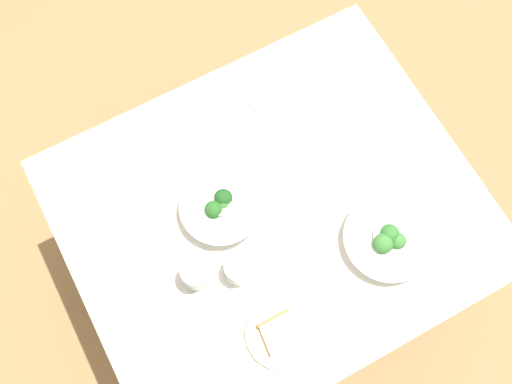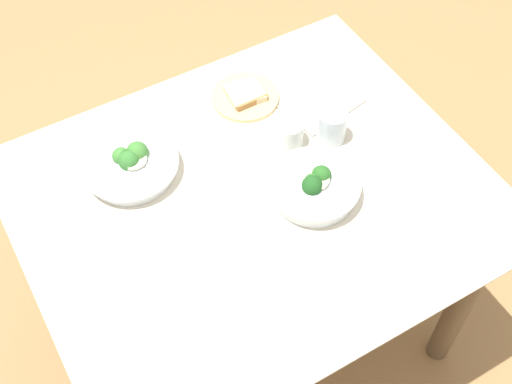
% 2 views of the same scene
% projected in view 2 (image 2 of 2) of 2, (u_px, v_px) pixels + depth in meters
% --- Properties ---
extents(ground_plane, '(6.00, 6.00, 0.00)m').
position_uv_depth(ground_plane, '(255.00, 324.00, 2.36)').
color(ground_plane, '#9E7547').
extents(dining_table, '(1.18, 1.00, 0.75)m').
position_uv_depth(dining_table, '(255.00, 222.00, 1.86)').
color(dining_table, beige).
rests_on(dining_table, ground_plane).
extents(broccoli_bowl_far, '(0.26, 0.26, 0.08)m').
position_uv_depth(broccoli_bowl_far, '(130.00, 164.00, 1.79)').
color(broccoli_bowl_far, white).
rests_on(broccoli_bowl_far, dining_table).
extents(broccoli_bowl_near, '(0.24, 0.24, 0.09)m').
position_uv_depth(broccoli_bowl_near, '(314.00, 187.00, 1.74)').
color(broccoli_bowl_near, white).
rests_on(broccoli_bowl_near, dining_table).
extents(bread_side_plate, '(0.20, 0.20, 0.03)m').
position_uv_depth(bread_side_plate, '(245.00, 96.00, 1.97)').
color(bread_side_plate, '#D6B27A').
rests_on(bread_side_plate, dining_table).
extents(water_glass_center, '(0.08, 0.08, 0.08)m').
position_uv_depth(water_glass_center, '(288.00, 133.00, 1.85)').
color(water_glass_center, silver).
rests_on(water_glass_center, dining_table).
extents(water_glass_side, '(0.08, 0.08, 0.10)m').
position_uv_depth(water_glass_side, '(332.00, 125.00, 1.85)').
color(water_glass_side, silver).
rests_on(water_glass_side, dining_table).
extents(fork_by_far_bowl, '(0.06, 0.11, 0.00)m').
position_uv_depth(fork_by_far_bowl, '(283.00, 312.00, 1.56)').
color(fork_by_far_bowl, '#B7B7BC').
rests_on(fork_by_far_bowl, dining_table).
extents(fork_by_near_bowl, '(0.10, 0.04, 0.00)m').
position_uv_depth(fork_by_near_bowl, '(243.00, 163.00, 1.83)').
color(fork_by_near_bowl, '#B7B7BC').
rests_on(fork_by_near_bowl, dining_table).
extents(table_knife_left, '(0.16, 0.14, 0.00)m').
position_uv_depth(table_knife_left, '(126.00, 294.00, 1.59)').
color(table_knife_left, '#B7B7BC').
rests_on(table_knife_left, dining_table).
extents(table_knife_right, '(0.18, 0.08, 0.00)m').
position_uv_depth(table_knife_right, '(68.00, 149.00, 1.86)').
color(table_knife_right, '#B7B7BC').
rests_on(table_knife_right, dining_table).
extents(napkin_folded_upper, '(0.24, 0.19, 0.01)m').
position_uv_depth(napkin_folded_upper, '(322.00, 104.00, 1.96)').
color(napkin_folded_upper, '#B1A997').
rests_on(napkin_folded_upper, dining_table).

